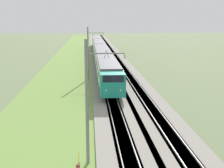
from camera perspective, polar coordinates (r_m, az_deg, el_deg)
ballast_main at (r=63.90m, az=-1.84°, el=3.43°), size 240.00×4.40×0.30m
ballast_adjacent at (r=64.17m, az=1.64°, el=3.47°), size 240.00×4.40×0.30m
track_main at (r=63.90m, az=-1.84°, el=3.44°), size 240.00×1.57×0.45m
track_adjacent at (r=64.17m, az=1.64°, el=3.48°), size 240.00×1.57×0.45m
grass_verge at (r=63.98m, az=-7.70°, el=3.26°), size 240.00×10.31×0.12m
passenger_train at (r=73.16m, az=-2.17°, el=6.18°), size 79.03×2.93×4.91m
catenary_mast_near at (r=19.98m, az=-4.42°, el=-3.33°), size 0.22×2.56×8.30m
catenary_mast_mid at (r=48.72m, az=-4.32°, el=5.66°), size 0.22×2.56×8.28m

